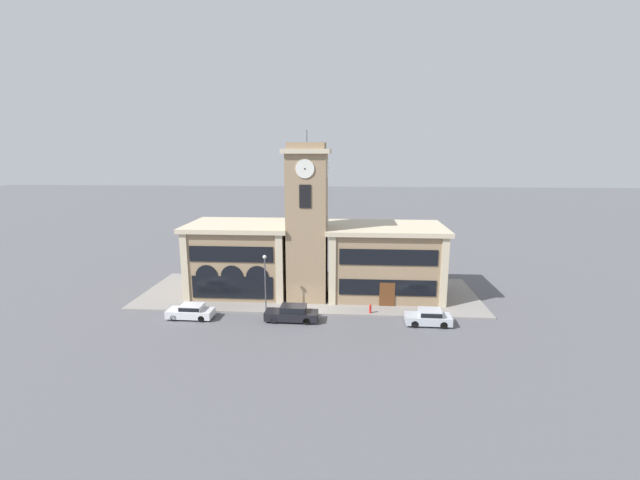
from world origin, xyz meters
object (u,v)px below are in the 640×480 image
object	(u,v)px
parked_car_far	(429,317)
street_lamp	(265,274)
parked_car_near	(191,311)
fire_hydrant	(370,309)
parked_car_mid	(292,313)

from	to	relation	value
parked_car_far	street_lamp	distance (m)	15.47
parked_car_near	street_lamp	world-z (taller)	street_lamp
parked_car_far	fire_hydrant	bearing A→B (deg)	-20.92
fire_hydrant	parked_car_far	bearing A→B (deg)	-22.08
parked_car_far	street_lamp	size ratio (longest dim) A/B	0.73
street_lamp	fire_hydrant	bearing A→B (deg)	0.44
parked_car_mid	street_lamp	world-z (taller)	street_lamp
parked_car_mid	parked_car_far	world-z (taller)	parked_car_mid
fire_hydrant	street_lamp	bearing A→B (deg)	-179.56
parked_car_near	fire_hydrant	distance (m)	16.70
street_lamp	fire_hydrant	xyz separation A→B (m)	(9.96, 0.08, -3.22)
parked_car_far	fire_hydrant	xyz separation A→B (m)	(-5.07, 2.06, -0.16)
parked_car_near	parked_car_far	xyz separation A→B (m)	(21.64, 0.00, 0.03)
parked_car_far	street_lamp	xyz separation A→B (m)	(-15.03, 1.98, 3.06)
parked_car_far	fire_hydrant	distance (m)	5.47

